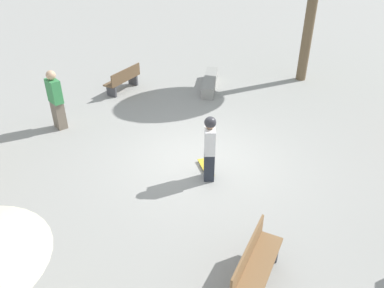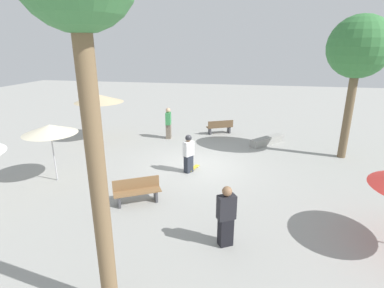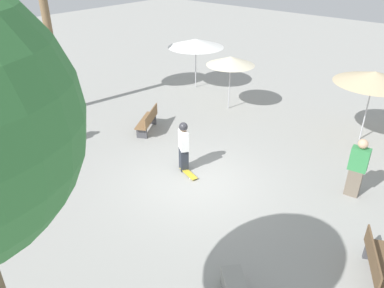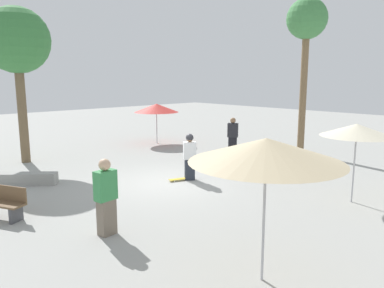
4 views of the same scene
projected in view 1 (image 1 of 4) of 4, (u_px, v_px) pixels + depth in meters
name	position (u px, v px, depth m)	size (l,w,h in m)	color
ground_plane	(199.00, 159.00, 9.84)	(60.00, 60.00, 0.00)	#9E9E99
skater_main	(210.00, 146.00, 8.67)	(0.45, 0.50, 1.66)	#282D38
skateboard	(206.00, 167.00, 9.41)	(0.44, 0.82, 0.07)	gold
concrete_ledge	(210.00, 82.00, 13.93)	(1.85, 2.00, 0.40)	gray
bench_near	(255.00, 265.00, 6.29)	(1.61, 1.17, 0.85)	#47474C
bench_far	(123.00, 80.00, 13.56)	(1.63, 1.10, 0.85)	#47474C
bystander_far	(56.00, 100.00, 10.88)	(0.33, 0.52, 1.80)	#726656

